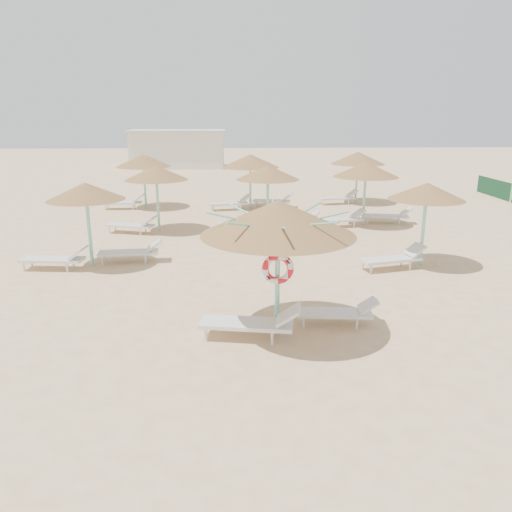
{
  "coord_description": "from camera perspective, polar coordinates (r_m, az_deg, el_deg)",
  "views": [
    {
      "loc": [
        -1.09,
        -10.28,
        4.71
      ],
      "look_at": [
        -0.57,
        1.54,
        1.3
      ],
      "focal_mm": 35.0,
      "sensor_mm": 36.0,
      "label": 1
    }
  ],
  "objects": [
    {
      "name": "lounger_main_b",
      "position": [
        11.65,
        9.56,
        -6.31
      ],
      "size": [
        1.86,
        0.7,
        0.66
      ],
      "rotation": [
        0.0,
        0.0,
        -0.09
      ],
      "color": "silver",
      "rests_on": "ground"
    },
    {
      "name": "service_hut",
      "position": [
        45.64,
        -8.9,
        12.04
      ],
      "size": [
        8.4,
        4.4,
        3.25
      ],
      "color": "silver",
      "rests_on": "ground"
    },
    {
      "name": "lounger_main_a",
      "position": [
        10.8,
        -0.32,
        -7.6
      ],
      "size": [
        2.22,
        0.98,
        0.78
      ],
      "rotation": [
        0.0,
        0.0,
        -0.17
      ],
      "color": "silver",
      "rests_on": "ground"
    },
    {
      "name": "palapa_field",
      "position": [
        22.14,
        0.64,
        9.84
      ],
      "size": [
        14.66,
        14.1,
        2.72
      ],
      "color": "#7BD6BD",
      "rests_on": "ground"
    },
    {
      "name": "main_palapa",
      "position": [
        10.49,
        2.54,
        4.32
      ],
      "size": [
        3.3,
        3.3,
        2.96
      ],
      "color": "#7BD6BD",
      "rests_on": "ground"
    },
    {
      "name": "ground",
      "position": [
        11.36,
        3.25,
        -8.44
      ],
      "size": [
        120.0,
        120.0,
        0.0
      ],
      "primitive_type": "plane",
      "color": "#DFB888",
      "rests_on": "ground"
    }
  ]
}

